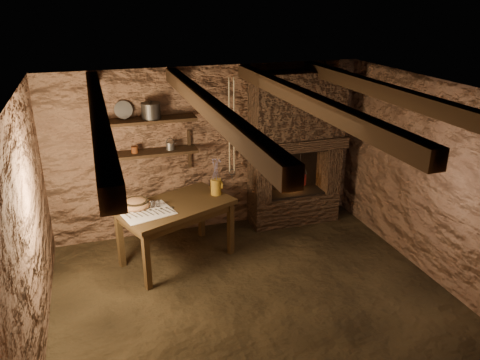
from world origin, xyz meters
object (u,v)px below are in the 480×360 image
object	(u,v)px
work_table	(177,230)
stoneware_jug	(216,180)
wooden_bowl	(136,204)
iron_stockpot	(151,111)
red_pot	(299,179)

from	to	relation	value
work_table	stoneware_jug	bearing A→B (deg)	-8.77
stoneware_jug	wooden_bowl	distance (m)	1.08
iron_stockpot	red_pot	world-z (taller)	iron_stockpot
work_table	iron_stockpot	size ratio (longest dim) A/B	6.45
stoneware_jug	iron_stockpot	world-z (taller)	iron_stockpot
wooden_bowl	iron_stockpot	bearing A→B (deg)	61.01
work_table	red_pot	xyz separation A→B (m)	(1.99, 0.56, 0.27)
wooden_bowl	red_pot	xyz separation A→B (m)	(2.47, 0.50, -0.15)
iron_stockpot	stoneware_jug	bearing A→B (deg)	-36.74
stoneware_jug	red_pot	distance (m)	1.50
wooden_bowl	red_pot	distance (m)	2.53
work_table	iron_stockpot	xyz separation A→B (m)	(-0.14, 0.68, 1.43)
stoneware_jug	red_pot	bearing A→B (deg)	12.30
stoneware_jug	iron_stockpot	distance (m)	1.23
work_table	iron_stockpot	world-z (taller)	iron_stockpot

